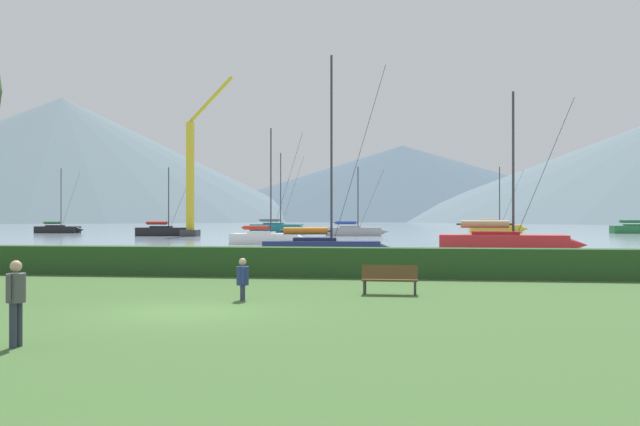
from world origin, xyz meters
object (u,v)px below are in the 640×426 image
object	(u,v)px
park_bench_under_tree	(390,278)
sailboat_slip_1	(496,228)
sailboat_slip_3	(323,247)
sailboat_slip_5	(354,231)
sailboat_slip_7	(504,242)
person_standing_walker	(16,296)
dock_crane	(192,185)
sailboat_slip_2	(266,238)
sailboat_slip_4	(277,227)
person_seated_viewer	(243,277)
sailboat_slip_8	(165,231)
sailboat_slip_6	(638,229)
sailboat_slip_0	(58,229)

from	to	relation	value
park_bench_under_tree	sailboat_slip_1	bearing A→B (deg)	81.78
sailboat_slip_3	sailboat_slip_5	distance (m)	47.27
park_bench_under_tree	sailboat_slip_7	bearing A→B (deg)	75.42
person_standing_walker	dock_crane	world-z (taller)	dock_crane
sailboat_slip_2	sailboat_slip_5	size ratio (longest dim) A/B	1.18
sailboat_slip_4	park_bench_under_tree	size ratio (longest dim) A/B	6.87
sailboat_slip_5	sailboat_slip_7	bearing A→B (deg)	-79.09
sailboat_slip_3	sailboat_slip_7	distance (m)	12.80
sailboat_slip_2	person_seated_viewer	distance (m)	41.02
sailboat_slip_5	person_standing_walker	size ratio (longest dim) A/B	5.23
sailboat_slip_4	person_standing_walker	distance (m)	94.58
sailboat_slip_1	sailboat_slip_8	xyz separation A→B (m)	(-42.74, -23.02, -0.07)
sailboat_slip_3	sailboat_slip_7	bearing A→B (deg)	23.98
park_bench_under_tree	dock_crane	bearing A→B (deg)	113.56
person_seated_viewer	dock_crane	bearing A→B (deg)	92.24
sailboat_slip_7	sailboat_slip_8	world-z (taller)	sailboat_slip_7
park_bench_under_tree	person_standing_walker	xyz separation A→B (m)	(-6.74, -9.97, 0.44)
person_standing_walker	sailboat_slip_5	bearing A→B (deg)	92.26
sailboat_slip_8	sailboat_slip_1	bearing A→B (deg)	27.38
sailboat_slip_2	sailboat_slip_6	xyz separation A→B (m)	(44.49, 45.12, 0.10)
sailboat_slip_5	sailboat_slip_6	xyz separation A→B (m)	(39.06, 17.82, 0.05)
park_bench_under_tree	dock_crane	size ratio (longest dim) A/B	0.09
person_seated_viewer	park_bench_under_tree	bearing A→B (deg)	9.65
sailboat_slip_7	sailboat_slip_5	bearing A→B (deg)	111.39
person_seated_viewer	dock_crane	xyz separation A→B (m)	(-21.76, 62.95, 5.62)
sailboat_slip_6	person_seated_viewer	xyz separation A→B (m)	(-36.73, -85.40, -0.01)
sailboat_slip_6	person_standing_walker	bearing A→B (deg)	-115.53
sailboat_slip_6	sailboat_slip_8	size ratio (longest dim) A/B	1.36
sailboat_slip_0	sailboat_slip_1	world-z (taller)	sailboat_slip_1
sailboat_slip_2	dock_crane	distance (m)	27.25
sailboat_slip_2	sailboat_slip_3	bearing A→B (deg)	-65.38
sailboat_slip_5	sailboat_slip_8	xyz separation A→B (m)	(-23.25, -3.43, -0.01)
sailboat_slip_4	sailboat_slip_8	bearing A→B (deg)	-110.44
sailboat_slip_4	sailboat_slip_6	world-z (taller)	sailboat_slip_4
sailboat_slip_5	dock_crane	size ratio (longest dim) A/B	0.44
sailboat_slip_3	park_bench_under_tree	distance (m)	18.77
sailboat_slip_4	sailboat_slip_7	xyz separation A→B (m)	(26.49, -59.00, 0.02)
sailboat_slip_1	person_standing_walker	bearing A→B (deg)	-104.16
sailboat_slip_3	person_standing_walker	distance (m)	28.30
sailboat_slip_2	sailboat_slip_6	size ratio (longest dim) A/B	0.88
sailboat_slip_1	sailboat_slip_8	bearing A→B (deg)	-154.18
sailboat_slip_1	sailboat_slip_7	size ratio (longest dim) A/B	0.92
sailboat_slip_2	sailboat_slip_4	size ratio (longest dim) A/B	0.84
sailboat_slip_2	park_bench_under_tree	xyz separation A→B (m)	(12.01, -38.17, -0.06)
sailboat_slip_2	sailboat_slip_5	bearing A→B (deg)	82.57
dock_crane	sailboat_slip_6	bearing A→B (deg)	21.00
sailboat_slip_8	sailboat_slip_5	bearing A→B (deg)	7.45
sailboat_slip_7	park_bench_under_tree	size ratio (longest dim) A/B	6.01
dock_crane	sailboat_slip_2	bearing A→B (deg)	-58.29
person_standing_walker	sailboat_slip_0	bearing A→B (deg)	119.76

